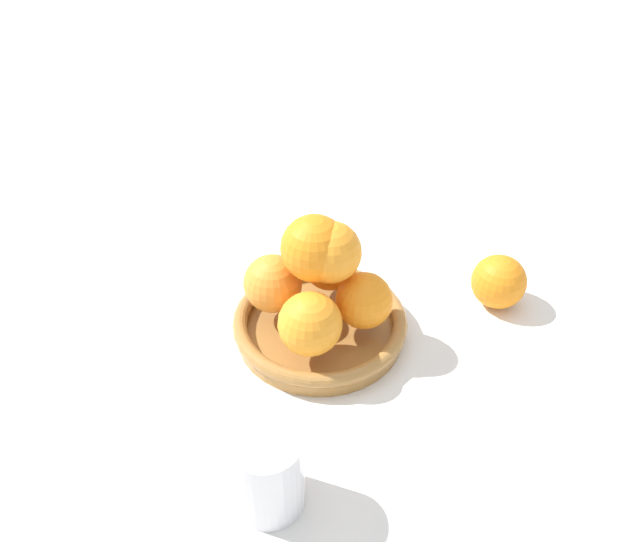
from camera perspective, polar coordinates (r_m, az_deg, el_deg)
ground_plane at (r=0.84m, az=0.00°, el=-5.73°), size 4.00×4.00×0.00m
fruit_bowl at (r=0.83m, az=0.00°, el=-4.86°), size 0.23×0.23×0.03m
orange_pile at (r=0.78m, az=-0.09°, el=-0.52°), size 0.19×0.18×0.15m
stray_orange at (r=0.90m, az=16.03°, el=-0.94°), size 0.08×0.08×0.08m
drinking_glass at (r=0.65m, az=-4.80°, el=-17.76°), size 0.07×0.07×0.10m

